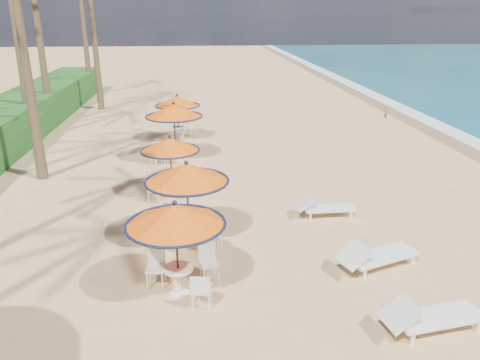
% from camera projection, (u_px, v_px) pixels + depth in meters
% --- Properties ---
extents(ground, '(160.00, 160.00, 0.00)m').
position_uv_depth(ground, '(387.00, 294.00, 10.70)').
color(ground, tan).
rests_on(ground, ground).
extents(station_0, '(2.23, 2.23, 2.32)m').
position_uv_depth(station_0, '(178.00, 226.00, 10.18)').
color(station_0, black).
rests_on(station_0, ground).
extents(station_1, '(2.30, 2.30, 2.40)m').
position_uv_depth(station_1, '(186.00, 184.00, 12.51)').
color(station_1, black).
rests_on(station_1, ground).
extents(station_2, '(2.05, 2.05, 2.14)m').
position_uv_depth(station_2, '(170.00, 151.00, 15.90)').
color(station_2, black).
rests_on(station_2, ground).
extents(station_3, '(2.43, 2.43, 2.54)m').
position_uv_depth(station_3, '(173.00, 118.00, 19.69)').
color(station_3, black).
rests_on(station_3, ground).
extents(station_4, '(2.20, 2.20, 2.30)m').
position_uv_depth(station_4, '(178.00, 105.00, 22.88)').
color(station_4, black).
rests_on(station_4, ground).
extents(lounger_near, '(2.23, 1.01, 0.77)m').
position_uv_depth(lounger_near, '(429.00, 316.00, 9.36)').
color(lounger_near, silver).
rests_on(lounger_near, ground).
extents(lounger_mid, '(2.29, 1.41, 0.78)m').
position_uv_depth(lounger_mid, '(375.00, 256.00, 11.66)').
color(lounger_mid, silver).
rests_on(lounger_mid, ground).
extents(lounger_far, '(1.86, 0.62, 0.66)m').
position_uv_depth(lounger_far, '(323.00, 207.00, 14.67)').
color(lounger_far, silver).
rests_on(lounger_far, ground).
extents(person, '(0.26, 0.34, 0.84)m').
position_uv_depth(person, '(386.00, 112.00, 27.93)').
color(person, '#8C5D47').
rests_on(person, ground).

